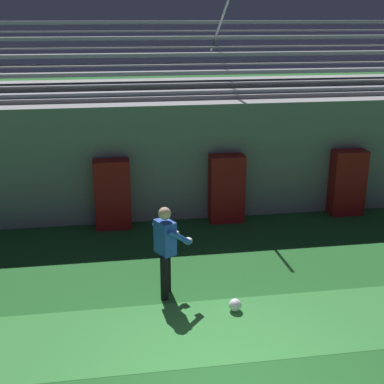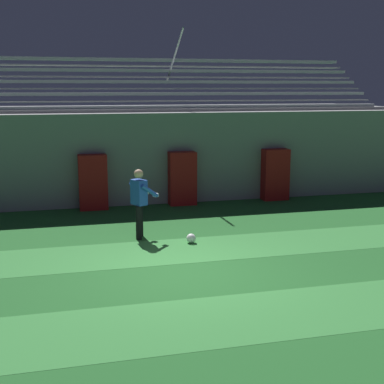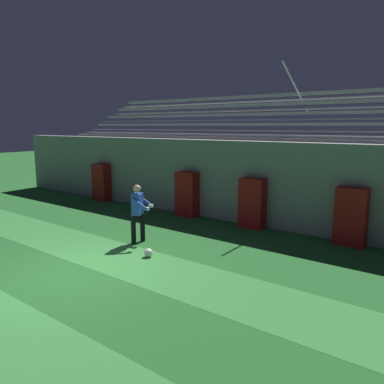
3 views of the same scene
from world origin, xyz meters
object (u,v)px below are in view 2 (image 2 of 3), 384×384
padding_pillar_far_right (275,175)px  goalkeeper (140,199)px  padding_pillar_gate_right (182,178)px  soccer_ball (191,238)px  padding_pillar_gate_left (93,182)px

padding_pillar_far_right → goalkeeper: size_ratio=0.98×
padding_pillar_gate_right → soccer_ball: bearing=-100.4°
padding_pillar_gate_right → goalkeeper: size_ratio=0.98×
padding_pillar_gate_right → soccer_ball: (-0.75, -4.10, -0.71)m
padding_pillar_gate_left → goalkeeper: (0.87, -3.37, 0.14)m
padding_pillar_gate_left → goalkeeper: 3.49m
padding_pillar_gate_right → padding_pillar_far_right: (3.06, 0.00, 0.00)m
padding_pillar_gate_left → padding_pillar_far_right: same height
padding_pillar_gate_right → goalkeeper: 3.84m
goalkeeper → padding_pillar_far_right: bearing=34.6°
padding_pillar_gate_right → padding_pillar_far_right: 3.06m
padding_pillar_far_right → soccer_ball: 5.65m
soccer_ball → padding_pillar_gate_right: bearing=79.6°
padding_pillar_gate_left → padding_pillar_far_right: bearing=0.0°
padding_pillar_gate_left → padding_pillar_gate_right: size_ratio=1.00×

